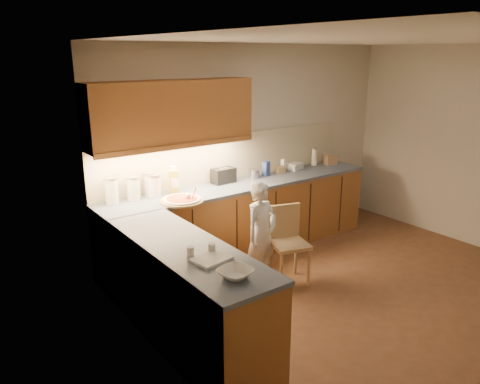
{
  "coord_description": "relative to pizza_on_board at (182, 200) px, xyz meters",
  "views": [
    {
      "loc": [
        -3.73,
        -2.81,
        2.48
      ],
      "look_at": [
        -0.8,
        1.2,
        1.0
      ],
      "focal_mm": 35.0,
      "sensor_mm": 36.0,
      "label": 1
    }
  ],
  "objects": [
    {
      "name": "oil_jug",
      "position": [
        0.09,
        0.34,
        0.12
      ],
      "size": [
        0.13,
        0.11,
        0.32
      ],
      "rotation": [
        0.0,
        0.0,
        -0.42
      ],
      "color": "gold",
      "rests_on": "l_counter"
    },
    {
      "name": "canister_c",
      "position": [
        -0.18,
        0.4,
        0.12
      ],
      "size": [
        0.15,
        0.15,
        0.28
      ],
      "rotation": [
        0.0,
        0.0,
        -0.07
      ],
      "color": "beige",
      "rests_on": "l_counter"
    },
    {
      "name": "steel_pot",
      "position": [
        1.25,
        0.33,
        0.04
      ],
      "size": [
        0.15,
        0.15,
        0.12
      ],
      "color": "#A5A5A9",
      "rests_on": "l_counter"
    },
    {
      "name": "upper_cabinets",
      "position": [
        0.1,
        0.33,
        0.91
      ],
      "size": [
        1.95,
        0.36,
        0.73
      ],
      "color": "#995F2C",
      "rests_on": "ground"
    },
    {
      "name": "spice_jar_b",
      "position": [
        -0.48,
        -1.34,
        0.02
      ],
      "size": [
        0.08,
        0.08,
        0.08
      ],
      "primitive_type": "cylinder",
      "rotation": [
        0.0,
        0.0,
        0.43
      ],
      "color": "silver",
      "rests_on": "l_counter"
    },
    {
      "name": "canister_a",
      "position": [
        -0.64,
        0.37,
        0.13
      ],
      "size": [
        0.15,
        0.15,
        0.3
      ],
      "rotation": [
        0.0,
        0.0,
        -0.34
      ],
      "color": "white",
      "rests_on": "l_counter"
    },
    {
      "name": "spice_jar_a",
      "position": [
        -0.65,
        -1.29,
        0.02
      ],
      "size": [
        0.06,
        0.06,
        0.08
      ],
      "primitive_type": "cylinder",
      "rotation": [
        0.0,
        0.0,
        0.04
      ],
      "color": "silver",
      "rests_on": "l_counter"
    },
    {
      "name": "canister_b",
      "position": [
        -0.39,
        0.38,
        0.11
      ],
      "size": [
        0.15,
        0.15,
        0.27
      ],
      "rotation": [
        0.0,
        0.0,
        0.14
      ],
      "color": "white",
      "rests_on": "l_counter"
    },
    {
      "name": "room",
      "position": [
        1.37,
        -1.49,
        0.74
      ],
      "size": [
        4.54,
        4.5,
        2.62
      ],
      "color": "brown",
      "rests_on": "ground"
    },
    {
      "name": "canister_d",
      "position": [
        -0.16,
        0.35,
        0.11
      ],
      "size": [
        0.16,
        0.16,
        0.26
      ],
      "rotation": [
        0.0,
        0.0,
        0.34
      ],
      "color": "white",
      "rests_on": "l_counter"
    },
    {
      "name": "toaster",
      "position": [
        0.81,
        0.38,
        0.07
      ],
      "size": [
        0.3,
        0.17,
        0.19
      ],
      "rotation": [
        0.0,
        0.0,
        0.02
      ],
      "color": "black",
      "rests_on": "l_counter"
    },
    {
      "name": "flat_pack",
      "position": [
        2.0,
        0.37,
        0.02
      ],
      "size": [
        0.25,
        0.2,
        0.09
      ],
      "primitive_type": "cube",
      "rotation": [
        0.0,
        0.0,
        0.24
      ],
      "color": "silver",
      "rests_on": "l_counter"
    },
    {
      "name": "dough_cloth",
      "position": [
        -0.56,
        -1.45,
        -0.01
      ],
      "size": [
        0.32,
        0.27,
        0.02
      ],
      "primitive_type": "cube",
      "rotation": [
        0.0,
        0.0,
        0.16
      ],
      "color": "silver",
      "rests_on": "l_counter"
    },
    {
      "name": "wooden_chair",
      "position": [
        0.92,
        -0.71,
        -0.44
      ],
      "size": [
        0.48,
        0.48,
        0.86
      ],
      "rotation": [
        0.0,
        0.0,
        -0.3
      ],
      "color": "tan",
      "rests_on": "ground"
    },
    {
      "name": "l_counter",
      "position": [
        0.45,
        -0.24,
        -0.48
      ],
      "size": [
        3.77,
        2.62,
        0.92
      ],
      "color": "#995F2C",
      "rests_on": "ground"
    },
    {
      "name": "card_box_a",
      "position": [
        1.71,
        0.34,
        0.02
      ],
      "size": [
        0.14,
        0.1,
        0.09
      ],
      "primitive_type": "cube",
      "rotation": [
        0.0,
        0.0,
        -0.12
      ],
      "color": "#A48458",
      "rests_on": "l_counter"
    },
    {
      "name": "mixing_bowl",
      "position": [
        -0.58,
        -1.8,
        0.01
      ],
      "size": [
        0.3,
        0.3,
        0.06
      ],
      "primitive_type": "imported",
      "rotation": [
        0.0,
        0.0,
        0.23
      ],
      "color": "silver",
      "rests_on": "l_counter"
    },
    {
      "name": "child",
      "position": [
        0.62,
        -0.62,
        -0.35
      ],
      "size": [
        0.47,
        0.35,
        1.18
      ],
      "primitive_type": "imported",
      "rotation": [
        0.0,
        0.0,
        0.17
      ],
      "color": "silver",
      "rests_on": "ground"
    },
    {
      "name": "blue_box",
      "position": [
        1.46,
        0.33,
        0.08
      ],
      "size": [
        0.11,
        0.09,
        0.19
      ],
      "primitive_type": "cube",
      "rotation": [
        0.0,
        0.0,
        0.29
      ],
      "color": "#354A9F",
      "rests_on": "l_counter"
    },
    {
      "name": "tall_jar",
      "position": [
        2.4,
        0.39,
        0.11
      ],
      "size": [
        0.08,
        0.08,
        0.25
      ],
      "rotation": [
        0.0,
        0.0,
        0.06
      ],
      "color": "white",
      "rests_on": "l_counter"
    },
    {
      "name": "card_box_b",
      "position": [
        2.65,
        0.31,
        0.04
      ],
      "size": [
        0.19,
        0.17,
        0.13
      ],
      "primitive_type": "cube",
      "rotation": [
        0.0,
        0.0,
        -0.23
      ],
      "color": "#997352",
      "rests_on": "l_counter"
    },
    {
      "name": "white_bottle",
      "position": [
        1.82,
        0.4,
        0.06
      ],
      "size": [
        0.07,
        0.07,
        0.16
      ],
      "primitive_type": "cube",
      "rotation": [
        0.0,
        0.0,
        0.24
      ],
      "color": "white",
      "rests_on": "l_counter"
    },
    {
      "name": "pizza_on_board",
      "position": [
        0.0,
        0.0,
        0.0
      ],
      "size": [
        0.47,
        0.47,
        0.19
      ],
      "rotation": [
        0.0,
        0.0,
        0.42
      ],
      "color": "tan",
      "rests_on": "l_counter"
    },
    {
      "name": "backsplash",
      "position": [
        1.0,
        0.5,
        0.27
      ],
      "size": [
        3.75,
        0.02,
        0.58
      ],
      "primitive_type": "cube",
      "color": "beige",
      "rests_on": "l_counter"
    }
  ]
}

